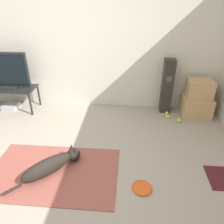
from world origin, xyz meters
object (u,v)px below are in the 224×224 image
object	(u,v)px
floor_speaker	(167,86)
dog	(52,165)
frisbee	(142,188)
tv	(6,71)
cardboard_box_lower	(196,106)
game_console	(11,106)
tv_stand	(11,90)
tennis_ball_loose_on_carpet	(168,117)
cardboard_box_upper	(200,89)
tennis_ball_near_speaker	(167,113)
tennis_ball_by_boxes	(179,120)

from	to	relation	value
floor_speaker	dog	bearing A→B (deg)	-132.40
dog	frisbee	world-z (taller)	dog
tv	cardboard_box_lower	bearing A→B (deg)	0.68
dog	floor_speaker	xyz separation A→B (m)	(1.70, 1.86, 0.40)
dog	game_console	bearing A→B (deg)	130.34
tv_stand	tennis_ball_loose_on_carpet	bearing A→B (deg)	-2.42
cardboard_box_upper	tennis_ball_near_speaker	bearing A→B (deg)	-175.66
frisbee	tennis_ball_near_speaker	xyz separation A→B (m)	(0.55, 1.89, 0.02)
tennis_ball_near_speaker	tennis_ball_by_boxes	bearing A→B (deg)	-55.41
cardboard_box_upper	game_console	distance (m)	3.74
tennis_ball_loose_on_carpet	tv_stand	bearing A→B (deg)	177.58
tennis_ball_by_boxes	cardboard_box_lower	bearing A→B (deg)	40.17
cardboard_box_lower	game_console	xyz separation A→B (m)	(-3.71, -0.04, -0.14)
tennis_ball_near_speaker	tennis_ball_loose_on_carpet	size ratio (longest dim) A/B	1.00
cardboard_box_lower	cardboard_box_upper	bearing A→B (deg)	-165.62
frisbee	tv	world-z (taller)	tv
tennis_ball_loose_on_carpet	cardboard_box_upper	bearing A→B (deg)	18.02
tv	tennis_ball_near_speaker	world-z (taller)	tv
frisbee	cardboard_box_lower	xyz separation A→B (m)	(1.09, 1.93, 0.17)
tv_stand	tennis_ball_loose_on_carpet	xyz separation A→B (m)	(3.09, -0.13, -0.38)
floor_speaker	game_console	xyz separation A→B (m)	(-3.14, -0.17, -0.48)
cardboard_box_lower	tennis_ball_near_speaker	world-z (taller)	cardboard_box_lower
floor_speaker	tv_stand	bearing A→B (deg)	-176.87
tennis_ball_loose_on_carpet	frisbee	bearing A→B (deg)	-107.48
frisbee	floor_speaker	distance (m)	2.18
floor_speaker	game_console	distance (m)	3.18
cardboard_box_upper	tv_stand	xyz separation A→B (m)	(-3.62, -0.04, -0.14)
frisbee	game_console	xyz separation A→B (m)	(-2.61, 1.89, 0.04)
tennis_ball_by_boxes	tennis_ball_loose_on_carpet	size ratio (longest dim) A/B	1.00
cardboard_box_lower	tv	size ratio (longest dim) A/B	0.62
tennis_ball_near_speaker	tv_stand	bearing A→B (deg)	-179.92
frisbee	cardboard_box_upper	xyz separation A→B (m)	(1.09, 1.93, 0.54)
floor_speaker	tennis_ball_by_boxes	distance (m)	0.69
floor_speaker	tennis_ball_near_speaker	bearing A→B (deg)	-78.50
tv	tennis_ball_by_boxes	world-z (taller)	tv
cardboard_box_upper	game_console	xyz separation A→B (m)	(-3.71, -0.04, -0.50)
dog	tennis_ball_by_boxes	distance (m)	2.39
frisbee	tennis_ball_by_boxes	world-z (taller)	tennis_ball_by_boxes
cardboard_box_upper	tennis_ball_by_boxes	xyz separation A→B (m)	(-0.36, -0.30, -0.52)
tv_stand	tennis_ball_near_speaker	size ratio (longest dim) A/B	14.80
cardboard_box_lower	tv_stand	bearing A→B (deg)	-179.28
dog	cardboard_box_upper	distance (m)	2.89
frisbee	cardboard_box_upper	world-z (taller)	cardboard_box_upper
frisbee	game_console	bearing A→B (deg)	144.19
frisbee	tennis_ball_by_boxes	size ratio (longest dim) A/B	3.76
tennis_ball_by_boxes	game_console	size ratio (longest dim) A/B	0.23
floor_speaker	cardboard_box_lower	bearing A→B (deg)	-11.93
game_console	dog	bearing A→B (deg)	-49.66
tv_stand	cardboard_box_upper	bearing A→B (deg)	0.71
cardboard_box_upper	tv	size ratio (longest dim) A/B	0.51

